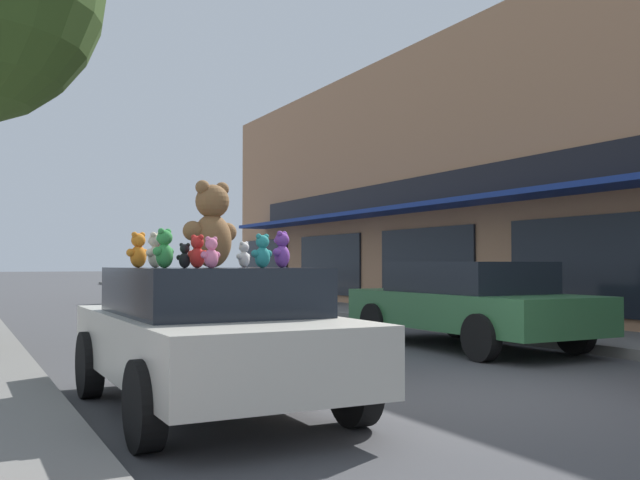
{
  "coord_description": "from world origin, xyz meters",
  "views": [
    {
      "loc": [
        -4.95,
        -6.11,
        1.43
      ],
      "look_at": [
        -0.08,
        3.37,
        1.79
      ],
      "focal_mm": 40.0,
      "sensor_mm": 36.0,
      "label": 1
    }
  ],
  "objects_px": {
    "teddy_bear_purple": "(282,250)",
    "teddy_bear_pink": "(211,253)",
    "teddy_bear_white": "(244,255)",
    "teddy_bear_orange": "(138,250)",
    "teddy_bear_cream": "(155,251)",
    "parked_car_far_center": "(467,301)",
    "teddy_bear_black": "(185,256)",
    "teddy_bear_giant": "(212,226)",
    "teddy_bear_teal": "(262,251)",
    "teddy_bear_red": "(197,252)",
    "teddy_bear_green": "(164,249)",
    "plush_art_car": "(209,332)"
  },
  "relations": [
    {
      "from": "teddy_bear_teal",
      "to": "teddy_bear_pink",
      "type": "height_order",
      "value": "teddy_bear_teal"
    },
    {
      "from": "teddy_bear_green",
      "to": "teddy_bear_black",
      "type": "xyz_separation_m",
      "value": [
        0.2,
        0.04,
        -0.06
      ]
    },
    {
      "from": "teddy_bear_purple",
      "to": "teddy_bear_orange",
      "type": "bearing_deg",
      "value": -66.7
    },
    {
      "from": "plush_art_car",
      "to": "parked_car_far_center",
      "type": "relative_size",
      "value": 0.84
    },
    {
      "from": "teddy_bear_black",
      "to": "parked_car_far_center",
      "type": "xyz_separation_m",
      "value": [
        5.99,
        3.53,
        -0.71
      ]
    },
    {
      "from": "parked_car_far_center",
      "to": "teddy_bear_pink",
      "type": "bearing_deg",
      "value": -146.19
    },
    {
      "from": "parked_car_far_center",
      "to": "teddy_bear_teal",
      "type": "bearing_deg",
      "value": -144.98
    },
    {
      "from": "teddy_bear_red",
      "to": "teddy_bear_orange",
      "type": "height_order",
      "value": "teddy_bear_orange"
    },
    {
      "from": "teddy_bear_red",
      "to": "teddy_bear_black",
      "type": "distance_m",
      "value": 0.15
    },
    {
      "from": "teddy_bear_black",
      "to": "teddy_bear_orange",
      "type": "bearing_deg",
      "value": -33.18
    },
    {
      "from": "teddy_bear_white",
      "to": "teddy_bear_orange",
      "type": "height_order",
      "value": "teddy_bear_orange"
    },
    {
      "from": "teddy_bear_purple",
      "to": "teddy_bear_black",
      "type": "height_order",
      "value": "teddy_bear_purple"
    },
    {
      "from": "parked_car_far_center",
      "to": "teddy_bear_white",
      "type": "bearing_deg",
      "value": -152.58
    },
    {
      "from": "teddy_bear_purple",
      "to": "teddy_bear_cream",
      "type": "distance_m",
      "value": 1.19
    },
    {
      "from": "teddy_bear_cream",
      "to": "parked_car_far_center",
      "type": "bearing_deg",
      "value": 159.8
    },
    {
      "from": "teddy_bear_purple",
      "to": "teddy_bear_teal",
      "type": "xyz_separation_m",
      "value": [
        -0.34,
        -0.34,
        -0.02
      ]
    },
    {
      "from": "teddy_bear_giant",
      "to": "teddy_bear_pink",
      "type": "bearing_deg",
      "value": 51.6
    },
    {
      "from": "teddy_bear_giant",
      "to": "teddy_bear_teal",
      "type": "height_order",
      "value": "teddy_bear_giant"
    },
    {
      "from": "teddy_bear_cream",
      "to": "teddy_bear_pink",
      "type": "height_order",
      "value": "teddy_bear_cream"
    },
    {
      "from": "teddy_bear_orange",
      "to": "teddy_bear_green",
      "type": "xyz_separation_m",
      "value": [
        0.05,
        -0.8,
        0.0
      ]
    },
    {
      "from": "teddy_bear_cream",
      "to": "teddy_bear_teal",
      "type": "bearing_deg",
      "value": 92.03
    },
    {
      "from": "teddy_bear_white",
      "to": "teddy_bear_orange",
      "type": "relative_size",
      "value": 0.8
    },
    {
      "from": "teddy_bear_teal",
      "to": "teddy_bear_giant",
      "type": "bearing_deg",
      "value": -89.48
    },
    {
      "from": "teddy_bear_purple",
      "to": "teddy_bear_pink",
      "type": "xyz_separation_m",
      "value": [
        -0.89,
        -0.54,
        -0.04
      ]
    },
    {
      "from": "teddy_bear_pink",
      "to": "teddy_bear_black",
      "type": "bearing_deg",
      "value": -96.74
    },
    {
      "from": "teddy_bear_giant",
      "to": "teddy_bear_green",
      "type": "distance_m",
      "value": 0.86
    },
    {
      "from": "teddy_bear_black",
      "to": "teddy_bear_pink",
      "type": "xyz_separation_m",
      "value": [
        0.1,
        -0.42,
        0.02
      ]
    },
    {
      "from": "teddy_bear_teal",
      "to": "teddy_bear_pink",
      "type": "xyz_separation_m",
      "value": [
        -0.55,
        -0.2,
        -0.02
      ]
    },
    {
      "from": "teddy_bear_giant",
      "to": "teddy_bear_white",
      "type": "bearing_deg",
      "value": -161.74
    },
    {
      "from": "teddy_bear_giant",
      "to": "teddy_bear_orange",
      "type": "relative_size",
      "value": 2.45
    },
    {
      "from": "teddy_bear_white",
      "to": "teddy_bear_green",
      "type": "distance_m",
      "value": 1.44
    },
    {
      "from": "teddy_bear_green",
      "to": "teddy_bear_pink",
      "type": "relative_size",
      "value": 1.29
    },
    {
      "from": "teddy_bear_purple",
      "to": "teddy_bear_pink",
      "type": "bearing_deg",
      "value": -8.59
    },
    {
      "from": "teddy_bear_orange",
      "to": "teddy_bear_green",
      "type": "height_order",
      "value": "same"
    },
    {
      "from": "teddy_bear_teal",
      "to": "teddy_bear_red",
      "type": "height_order",
      "value": "teddy_bear_teal"
    },
    {
      "from": "teddy_bear_black",
      "to": "parked_car_far_center",
      "type": "relative_size",
      "value": 0.05
    },
    {
      "from": "teddy_bear_white",
      "to": "teddy_bear_green",
      "type": "xyz_separation_m",
      "value": [
        -1.1,
        -0.93,
        0.03
      ]
    },
    {
      "from": "teddy_bear_giant",
      "to": "teddy_bear_black",
      "type": "height_order",
      "value": "teddy_bear_giant"
    },
    {
      "from": "teddy_bear_cream",
      "to": "teddy_bear_giant",
      "type": "bearing_deg",
      "value": 136.39
    },
    {
      "from": "plush_art_car",
      "to": "parked_car_far_center",
      "type": "xyz_separation_m",
      "value": [
        5.58,
        2.98,
        0.03
      ]
    },
    {
      "from": "teddy_bear_orange",
      "to": "teddy_bear_pink",
      "type": "relative_size",
      "value": 1.29
    },
    {
      "from": "teddy_bear_giant",
      "to": "teddy_bear_red",
      "type": "relative_size",
      "value": 2.88
    },
    {
      "from": "teddy_bear_white",
      "to": "teddy_bear_pink",
      "type": "xyz_separation_m",
      "value": [
        -0.8,
        -1.3,
        -0.0
      ]
    },
    {
      "from": "teddy_bear_red",
      "to": "teddy_bear_white",
      "type": "bearing_deg",
      "value": -72.62
    },
    {
      "from": "teddy_bear_giant",
      "to": "teddy_bear_pink",
      "type": "relative_size",
      "value": 3.16
    },
    {
      "from": "plush_art_car",
      "to": "parked_car_far_center",
      "type": "distance_m",
      "value": 6.33
    },
    {
      "from": "teddy_bear_white",
      "to": "teddy_bear_pink",
      "type": "relative_size",
      "value": 1.03
    },
    {
      "from": "parked_car_far_center",
      "to": "teddy_bear_purple",
      "type": "bearing_deg",
      "value": -145.72
    },
    {
      "from": "teddy_bear_giant",
      "to": "teddy_bear_pink",
      "type": "height_order",
      "value": "teddy_bear_giant"
    },
    {
      "from": "plush_art_car",
      "to": "teddy_bear_giant",
      "type": "relative_size",
      "value": 4.72
    }
  ]
}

